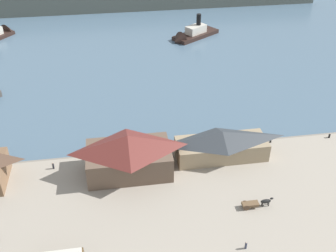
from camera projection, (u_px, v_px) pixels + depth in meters
name	position (u px, v px, depth m)	size (l,w,h in m)	color
ground_plane	(138.00, 146.00, 93.77)	(320.00, 320.00, 0.00)	slate
quay_promenade	(148.00, 212.00, 75.34)	(110.00, 36.00, 1.20)	#9E9384
seawall_edge	(139.00, 153.00, 90.53)	(110.00, 0.80, 1.00)	gray
ferry_shed_customs_shed	(129.00, 153.00, 81.94)	(17.40, 10.74, 8.92)	brown
ferry_shed_central_terminal	(222.00, 144.00, 86.72)	(19.95, 7.39, 6.45)	#998466
horse_cart	(256.00, 203.00, 75.20)	(5.96, 1.44, 1.87)	brown
pedestrian_standing_center	(246.00, 245.00, 67.26)	(0.38, 0.38, 1.52)	#33384C
pedestrian_walking_east	(53.00, 166.00, 84.62)	(0.38, 0.38, 1.54)	#232328
mooring_post_center_west	(329.00, 136.00, 94.19)	(0.44, 0.44, 0.90)	black
mooring_post_west	(271.00, 141.00, 92.60)	(0.44, 0.44, 0.90)	black
ferry_approaching_east	(191.00, 35.00, 148.79)	(20.15, 16.36, 10.59)	black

